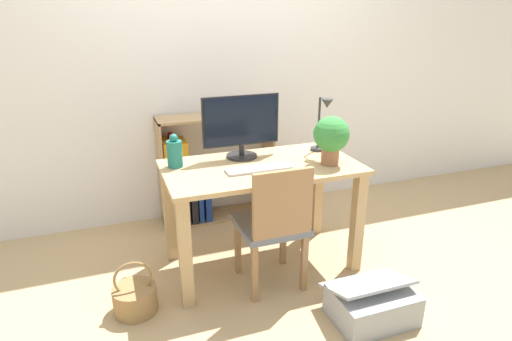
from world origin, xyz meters
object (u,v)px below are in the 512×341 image
at_px(keyboard, 259,169).
at_px(basket, 135,298).
at_px(desk_lamp, 323,120).
at_px(storage_box, 372,303).
at_px(potted_plant, 331,136).
at_px(chair, 274,223).
at_px(vase, 175,153).
at_px(monitor, 241,124).
at_px(bookshelf, 197,179).

distance_m(keyboard, basket, 1.05).
relative_size(desk_lamp, storage_box, 0.84).
relative_size(potted_plant, chair, 0.38).
xyz_separation_m(vase, basket, (-0.34, -0.38, -0.73)).
bearing_deg(desk_lamp, keyboard, -160.84).
bearing_deg(desk_lamp, monitor, 170.20).
height_order(vase, storage_box, vase).
xyz_separation_m(bookshelf, basket, (-0.61, -1.03, -0.28)).
xyz_separation_m(monitor, vase, (-0.45, -0.04, -0.14)).
bearing_deg(basket, chair, -3.27).
bearing_deg(bookshelf, chair, -77.57).
xyz_separation_m(chair, storage_box, (0.41, -0.47, -0.35)).
distance_m(keyboard, bookshelf, 0.98).
bearing_deg(storage_box, chair, 130.71).
distance_m(monitor, vase, 0.47).
height_order(vase, chair, vase).
xyz_separation_m(desk_lamp, storage_box, (-0.10, -0.85, -0.85)).
bearing_deg(storage_box, basket, 157.40).
height_order(monitor, vase, monitor).
distance_m(monitor, bookshelf, 0.86).
height_order(monitor, basket, monitor).
bearing_deg(chair, basket, 179.17).
bearing_deg(desk_lamp, vase, 177.00).
bearing_deg(chair, vase, 141.75).
height_order(vase, desk_lamp, desk_lamp).
bearing_deg(chair, bookshelf, 104.88).
bearing_deg(monitor, vase, -174.60).
bearing_deg(chair, monitor, 98.28).
xyz_separation_m(vase, potted_plant, (0.94, -0.29, 0.09)).
xyz_separation_m(keyboard, chair, (0.03, -0.19, -0.28)).
relative_size(vase, desk_lamp, 0.56).
bearing_deg(potted_plant, bookshelf, 125.89).
bearing_deg(vase, storage_box, -44.87).
bearing_deg(storage_box, potted_plant, 87.04).
relative_size(desk_lamp, chair, 0.46).
relative_size(monitor, basket, 1.58).
bearing_deg(basket, vase, 48.06).
height_order(potted_plant, bookshelf, potted_plant).
bearing_deg(storage_box, bookshelf, 112.56).
height_order(monitor, desk_lamp, monitor).
xyz_separation_m(potted_plant, chair, (-0.44, -0.14, -0.46)).
xyz_separation_m(monitor, chair, (0.05, -0.47, -0.50)).
bearing_deg(chair, potted_plant, 20.62).
height_order(keyboard, desk_lamp, desk_lamp).
bearing_deg(chair, storage_box, -46.85).
bearing_deg(keyboard, storage_box, -56.88).
distance_m(vase, potted_plant, 0.99).
bearing_deg(keyboard, vase, 153.36).
distance_m(monitor, chair, 0.69).
distance_m(potted_plant, basket, 1.52).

